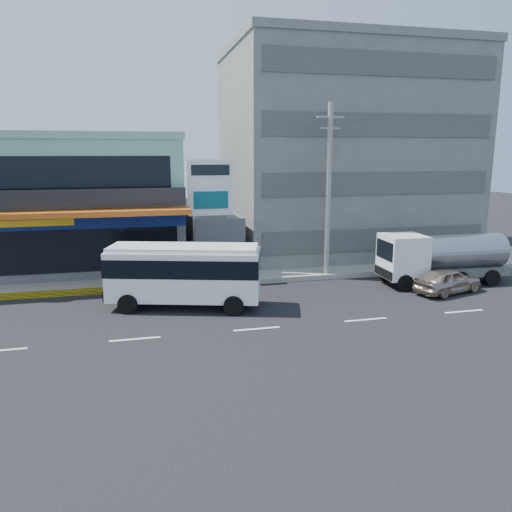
{
  "coord_description": "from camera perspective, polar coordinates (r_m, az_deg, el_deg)",
  "views": [
    {
      "loc": [
        -4.69,
        -19.39,
        7.36
      ],
      "look_at": [
        1.03,
        4.38,
        2.2
      ],
      "focal_mm": 35.0,
      "sensor_mm": 36.0,
      "label": 1
    }
  ],
  "objects": [
    {
      "name": "ground",
      "position": [
        21.27,
        0.07,
        -8.34
      ],
      "size": [
        120.0,
        120.0,
        0.0
      ],
      "primitive_type": "plane",
      "color": "black",
      "rests_on": "ground"
    },
    {
      "name": "sidewalk",
      "position": [
        31.32,
        4.88,
        -1.44
      ],
      "size": [
        70.0,
        5.0,
        0.3
      ],
      "primitive_type": "cube",
      "color": "gray",
      "rests_on": "ground"
    },
    {
      "name": "shop_building",
      "position": [
        33.67,
        -19.19,
        5.53
      ],
      "size": [
        12.4,
        11.7,
        8.0
      ],
      "color": "#424247",
      "rests_on": "ground"
    },
    {
      "name": "concrete_building",
      "position": [
        37.4,
        9.79,
        11.2
      ],
      "size": [
        16.0,
        12.0,
        14.0
      ],
      "primitive_type": "cube",
      "color": "gray",
      "rests_on": "ground"
    },
    {
      "name": "gap_structure",
      "position": [
        32.23,
        -4.96,
        1.85
      ],
      "size": [
        3.0,
        6.0,
        3.5
      ],
      "primitive_type": "cube",
      "color": "#424247",
      "rests_on": "ground"
    },
    {
      "name": "satellite_dish",
      "position": [
        30.98,
        -4.74,
        4.86
      ],
      "size": [
        1.5,
        1.5,
        0.15
      ],
      "primitive_type": "cylinder",
      "color": "slate",
      "rests_on": "gap_structure"
    },
    {
      "name": "billboard",
      "position": [
        29.0,
        -5.21,
        7.06
      ],
      "size": [
        2.6,
        0.18,
        6.9
      ],
      "color": "gray",
      "rests_on": "ground"
    },
    {
      "name": "utility_pole_near",
      "position": [
        28.93,
        8.27,
        7.41
      ],
      "size": [
        1.6,
        0.3,
        10.0
      ],
      "color": "#999993",
      "rests_on": "ground"
    },
    {
      "name": "minibus",
      "position": [
        23.9,
        -8.2,
        -1.69
      ],
      "size": [
        7.53,
        4.21,
        3.0
      ],
      "color": "white",
      "rests_on": "ground"
    },
    {
      "name": "sedan",
      "position": [
        28.18,
        21.06,
        -2.62
      ],
      "size": [
        4.25,
        2.65,
        1.35
      ],
      "primitive_type": "imported",
      "rotation": [
        0.0,
        0.0,
        1.86
      ],
      "color": "#B9A28D",
      "rests_on": "ground"
    },
    {
      "name": "tanker_truck",
      "position": [
        29.75,
        20.21,
        -0.12
      ],
      "size": [
        7.33,
        2.55,
        2.86
      ],
      "color": "white",
      "rests_on": "ground"
    },
    {
      "name": "motorcycle_rider",
      "position": [
        26.16,
        -11.6,
        -2.78
      ],
      "size": [
        2.04,
        0.91,
        2.53
      ],
      "color": "#510B14",
      "rests_on": "ground"
    }
  ]
}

